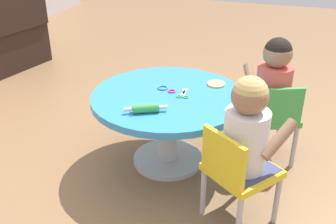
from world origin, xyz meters
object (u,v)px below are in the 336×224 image
Objects in this scene: rolling_pin at (146,108)px; child_chair_left at (237,171)px; child_chair_right at (272,117)px; armchair_dark at (1,36)px; craft_table at (168,111)px; seated_child_right at (274,80)px; seated_child_left at (247,128)px; craft_scissors at (183,95)px.

child_chair_left is at bearing -105.54° from rolling_pin.
child_chair_right is 0.63× the size of armchair_dark.
seated_child_right is (0.26, -0.58, 0.17)m from craft_table.
child_chair_right reaches higher than craft_table.
craft_table is 0.29m from rolling_pin.
child_chair_left is 0.63× the size of armchair_dark.
seated_child_right is at bearing 24.20° from child_chair_right.
seated_child_left is 1.00× the size of seated_child_right.
seated_child_left is at bearing -119.44° from armchair_dark.
child_chair_left reaches higher than craft_scissors.
seated_child_right reaches higher than child_chair_left.
rolling_pin is 0.30m from craft_scissors.
child_chair_left is 0.64m from child_chair_right.
child_chair_left reaches higher than craft_table.
seated_child_left is at bearing 174.35° from seated_child_right.
armchair_dark is (1.50, 2.66, -0.22)m from seated_child_left.
seated_child_right is (0.04, 0.02, 0.23)m from child_chair_right.
seated_child_right is at bearing -107.64° from armchair_dark.
craft_scissors is at bearing 47.70° from seated_child_left.
armchair_dark is at bearing 63.48° from craft_scissors.
child_chair_right is at bearing -9.25° from child_chair_left.
craft_scissors is (0.39, 0.42, -0.06)m from seated_child_left.
seated_child_right is 0.81m from rolling_pin.
armchair_dark reaches higher than child_chair_right.
craft_table is at bearing 114.67° from seated_child_right.
armchair_dark is 2.53m from rolling_pin.
craft_table is at bearing 111.06° from child_chair_right.
seated_child_left is 0.60× the size of armchair_dark.
child_chair_left is 3.05m from armchair_dark.
child_chair_left is at bearing -136.23° from craft_scissors.
seated_child_right is 2.87m from armchair_dark.
seated_child_left is 0.58m from craft_scissors.
seated_child_right reaches higher than craft_scissors.
craft_scissors is at bearing 117.12° from seated_child_right.
child_chair_left is 1.05× the size of seated_child_left.
craft_table is 6.52× the size of craft_scissors.
rolling_pin is at bearing -123.32° from armchair_dark.
child_chair_left is 0.71m from seated_child_right.
child_chair_right is at bearing -67.06° from craft_scissors.
craft_scissors is at bearing -24.73° from rolling_pin.
child_chair_left is 1.00× the size of child_chair_right.
seated_child_right is at bearing -49.59° from rolling_pin.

